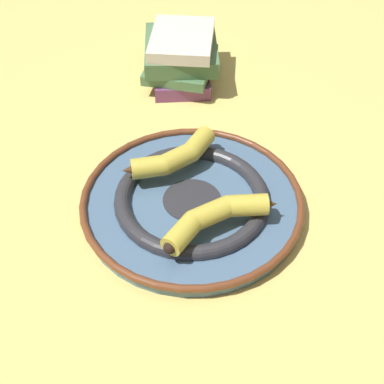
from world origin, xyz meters
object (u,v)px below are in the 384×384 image
at_px(decorative_bowl, 192,201).
at_px(banana_b, 174,157).
at_px(book_stack, 181,56).
at_px(banana_a, 216,216).

bearing_deg(decorative_bowl, banana_b, -150.57).
bearing_deg(book_stack, banana_a, -169.57).
bearing_deg(banana_b, decorative_bowl, -101.91).
bearing_deg(book_stack, banana_b, -178.18).
xyz_separation_m(decorative_bowl, banana_a, (0.07, 0.04, 0.04)).
bearing_deg(banana_b, banana_a, -100.06).
distance_m(banana_a, book_stack, 0.49).
bearing_deg(decorative_bowl, banana_a, 33.07).
xyz_separation_m(decorative_bowl, banana_b, (-0.07, -0.04, 0.04)).
xyz_separation_m(banana_a, book_stack, (-0.48, -0.10, 0.00)).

